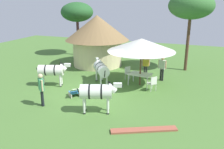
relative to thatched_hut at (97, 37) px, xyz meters
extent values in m
plane|color=#497332|center=(2.44, -5.87, -2.29)|extent=(36.00, 36.00, 0.00)
cylinder|color=beige|center=(0.00, 0.00, -1.24)|extent=(3.95, 3.95, 2.09)
cone|color=olive|center=(0.00, 0.00, 0.79)|extent=(5.13, 5.13, 1.96)
cylinder|color=brown|center=(4.49, -3.52, -1.18)|extent=(0.10, 0.10, 2.21)
cone|color=silver|center=(4.49, -3.52, 0.31)|extent=(4.17, 4.17, 0.77)
cube|color=silver|center=(4.49, -3.52, -1.57)|extent=(1.50, 1.10, 0.04)
cylinder|color=silver|center=(3.92, -3.03, -1.94)|extent=(0.06, 0.06, 0.70)
cylinder|color=silver|center=(5.17, -3.20, -1.94)|extent=(0.06, 0.06, 0.70)
cylinder|color=silver|center=(3.81, -3.83, -1.94)|extent=(0.06, 0.06, 0.70)
cylinder|color=silver|center=(5.06, -4.00, -1.94)|extent=(0.06, 0.06, 0.70)
cube|color=silver|center=(5.38, -4.23, -1.84)|extent=(0.60, 0.61, 0.04)
cube|color=silver|center=(5.53, -4.35, -1.61)|extent=(0.31, 0.37, 0.45)
cylinder|color=silver|center=(5.12, -4.27, -2.06)|extent=(0.04, 0.04, 0.45)
cylinder|color=silver|center=(5.36, -3.97, -2.06)|extent=(0.04, 0.04, 0.45)
cylinder|color=silver|center=(5.40, -4.50, -2.06)|extent=(0.04, 0.04, 0.45)
cylinder|color=silver|center=(5.64, -4.20, -2.06)|extent=(0.04, 0.04, 0.45)
cube|color=silver|center=(3.57, -2.84, -1.84)|extent=(0.60, 0.60, 0.04)
cube|color=silver|center=(3.42, -2.73, -1.61)|extent=(0.29, 0.38, 0.45)
cylinder|color=silver|center=(3.83, -2.80, -2.06)|extent=(0.04, 0.04, 0.45)
cylinder|color=silver|center=(3.60, -3.10, -2.06)|extent=(0.04, 0.04, 0.45)
cylinder|color=silver|center=(3.54, -2.58, -2.06)|extent=(0.04, 0.04, 0.45)
cylinder|color=silver|center=(3.31, -2.89, -2.06)|extent=(0.04, 0.04, 0.45)
cylinder|color=black|center=(4.36, -1.73, -1.90)|extent=(0.11, 0.11, 0.77)
cylinder|color=black|center=(4.49, -1.68, -1.90)|extent=(0.11, 0.11, 0.77)
cube|color=gold|center=(4.43, -1.70, -1.24)|extent=(0.46, 0.33, 0.55)
cylinder|color=tan|center=(4.20, -1.79, -1.22)|extent=(0.08, 0.08, 0.51)
cylinder|color=tan|center=(4.65, -1.62, -1.22)|extent=(0.08, 0.08, 0.51)
sphere|color=tan|center=(4.43, -1.70, -0.84)|extent=(0.21, 0.21, 0.21)
cylinder|color=black|center=(5.71, -2.18, -1.87)|extent=(0.12, 0.12, 0.82)
cylinder|color=black|center=(5.57, -2.14, -1.87)|extent=(0.12, 0.12, 0.82)
cube|color=silver|center=(5.64, -2.16, -1.17)|extent=(0.49, 0.34, 0.58)
cylinder|color=tan|center=(5.88, -2.24, -1.15)|extent=(0.09, 0.09, 0.55)
cylinder|color=tan|center=(5.40, -2.08, -1.15)|extent=(0.09, 0.09, 0.55)
sphere|color=tan|center=(5.64, -2.16, -0.74)|extent=(0.22, 0.22, 0.22)
cylinder|color=black|center=(0.51, -8.26, -1.86)|extent=(0.13, 0.13, 0.86)
cylinder|color=black|center=(0.63, -8.36, -1.86)|extent=(0.13, 0.13, 0.86)
cube|color=#3E8E5E|center=(0.57, -8.31, -1.12)|extent=(0.49, 0.47, 0.61)
cylinder|color=#D7BC8A|center=(0.38, -8.14, -1.10)|extent=(0.09, 0.09, 0.57)
cylinder|color=#D7BC8A|center=(0.77, -8.49, -1.10)|extent=(0.09, 0.09, 0.57)
sphere|color=#D7BC8A|center=(0.57, -8.31, -0.68)|extent=(0.23, 0.23, 0.23)
cube|color=teal|center=(1.44, -6.58, -2.07)|extent=(0.76, 0.76, 0.03)
cube|color=white|center=(1.63, -6.76, -1.84)|extent=(0.75, 0.75, 0.33)
cube|color=beige|center=(1.30, -6.80, -2.18)|extent=(0.47, 0.45, 0.22)
cube|color=beige|center=(1.65, -6.42, -2.18)|extent=(0.47, 0.45, 0.22)
cylinder|color=silver|center=(-0.68, -5.62, -1.26)|extent=(1.65, 1.13, 0.66)
cylinder|color=black|center=(-0.97, -5.72, -1.26)|extent=(0.30, 0.66, 0.67)
cylinder|color=black|center=(-0.42, -5.53, -1.26)|extent=(0.30, 0.66, 0.67)
cylinder|color=silver|center=(0.03, -5.37, -1.08)|extent=(0.61, 0.46, 0.50)
cube|color=silver|center=(0.30, -5.28, -0.92)|extent=(0.44, 0.30, 0.20)
cube|color=black|center=(0.47, -5.22, -0.95)|extent=(0.15, 0.15, 0.12)
cube|color=black|center=(0.03, -5.37, -0.88)|extent=(0.36, 0.16, 0.28)
cylinder|color=silver|center=(-0.20, -5.26, -1.90)|extent=(0.11, 0.11, 0.78)
cylinder|color=black|center=(-0.20, -5.26, -2.26)|extent=(0.13, 0.13, 0.06)
cylinder|color=silver|center=(-0.08, -5.60, -1.90)|extent=(0.11, 0.11, 0.78)
cylinder|color=black|center=(-0.08, -5.60, -2.26)|extent=(0.13, 0.13, 0.06)
cylinder|color=silver|center=(-1.29, -5.64, -1.90)|extent=(0.11, 0.11, 0.78)
cylinder|color=black|center=(-1.29, -5.64, -2.26)|extent=(0.13, 0.13, 0.06)
cylinder|color=silver|center=(-1.17, -5.99, -1.90)|extent=(0.11, 0.11, 0.78)
cylinder|color=black|center=(-1.17, -5.99, -2.26)|extent=(0.13, 0.13, 0.06)
cylinder|color=black|center=(-1.45, -5.89, -1.36)|extent=(0.24, 0.13, 0.53)
cylinder|color=silver|center=(3.46, -8.03, -1.21)|extent=(1.64, 1.16, 0.70)
cylinder|color=black|center=(3.18, -8.13, -1.21)|extent=(0.32, 0.70, 0.72)
cylinder|color=black|center=(3.71, -7.94, -1.21)|extent=(0.32, 0.70, 0.72)
cylinder|color=silver|center=(4.16, -7.78, -1.03)|extent=(0.62, 0.48, 0.52)
cube|color=silver|center=(4.43, -7.68, -0.87)|extent=(0.44, 0.30, 0.20)
cube|color=black|center=(4.59, -7.62, -0.90)|extent=(0.15, 0.15, 0.12)
cube|color=black|center=(4.16, -7.78, -0.83)|extent=(0.36, 0.16, 0.28)
cylinder|color=silver|center=(3.93, -7.65, -1.88)|extent=(0.11, 0.11, 0.81)
cylinder|color=black|center=(3.93, -7.65, -2.26)|extent=(0.13, 0.13, 0.06)
cylinder|color=silver|center=(4.06, -8.02, -1.88)|extent=(0.11, 0.11, 0.81)
cylinder|color=black|center=(4.06, -8.02, -2.26)|extent=(0.13, 0.13, 0.06)
cylinder|color=silver|center=(2.86, -8.04, -1.88)|extent=(0.11, 0.11, 0.81)
cylinder|color=black|center=(2.86, -8.04, -2.26)|extent=(0.13, 0.13, 0.06)
cylinder|color=silver|center=(2.99, -8.40, -1.88)|extent=(0.11, 0.11, 0.81)
cylinder|color=black|center=(2.99, -8.40, -2.26)|extent=(0.13, 0.13, 0.06)
cylinder|color=black|center=(2.71, -8.30, -1.31)|extent=(0.24, 0.13, 0.53)
cylinder|color=silver|center=(2.12, -4.22, -1.27)|extent=(1.55, 1.76, 0.68)
cylinder|color=black|center=(2.32, -4.49, -1.27)|extent=(0.61, 0.48, 0.70)
cylinder|color=black|center=(1.94, -3.97, -1.27)|extent=(0.61, 0.48, 0.70)
cylinder|color=silver|center=(1.62, -3.54, -1.09)|extent=(0.57, 0.62, 0.51)
cube|color=silver|center=(1.46, -3.31, -0.93)|extent=(0.38, 0.43, 0.20)
cube|color=black|center=(1.35, -3.17, -0.96)|extent=(0.17, 0.17, 0.12)
cube|color=black|center=(1.62, -3.54, -0.89)|extent=(0.25, 0.32, 0.28)
cylinder|color=silver|center=(1.59, -3.81, -1.91)|extent=(0.11, 0.11, 0.76)
cylinder|color=black|center=(1.59, -3.81, -2.26)|extent=(0.13, 0.13, 0.06)
cylinder|color=silver|center=(1.90, -3.59, -1.91)|extent=(0.11, 0.11, 0.76)
cylinder|color=black|center=(1.90, -3.59, -2.26)|extent=(0.13, 0.13, 0.06)
cylinder|color=silver|center=(2.35, -4.84, -1.91)|extent=(0.11, 0.11, 0.76)
cylinder|color=black|center=(2.35, -4.84, -2.26)|extent=(0.13, 0.13, 0.06)
cylinder|color=silver|center=(2.65, -4.62, -1.91)|extent=(0.11, 0.11, 0.76)
cylinder|color=black|center=(2.65, -4.62, -2.26)|extent=(0.13, 0.13, 0.06)
cylinder|color=black|center=(2.65, -4.94, -1.37)|extent=(0.18, 0.22, 0.53)
cylinder|color=#523527|center=(6.95, 0.94, -0.33)|extent=(0.23, 0.23, 3.91)
ellipsoid|color=#31652D|center=(6.95, 0.94, 2.52)|extent=(3.23, 3.23, 1.94)
cylinder|color=#542C31|center=(-3.22, 2.71, -0.66)|extent=(0.25, 0.25, 3.26)
ellipsoid|color=#245727|center=(-3.22, 2.71, 1.80)|extent=(3.00, 3.00, 1.80)
cube|color=#9F523D|center=(6.03, -8.90, -2.25)|extent=(2.67, 1.55, 0.08)
camera|label=1|loc=(7.86, -17.61, 2.98)|focal=38.29mm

